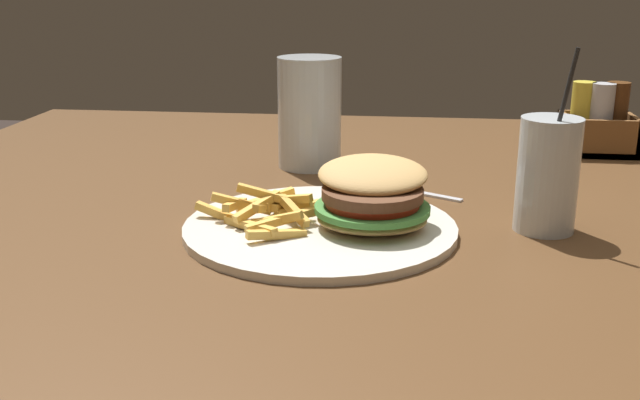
% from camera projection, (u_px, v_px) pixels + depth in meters
% --- Properties ---
extents(dining_table, '(1.42, 1.19, 0.73)m').
position_uv_depth(dining_table, '(363.00, 254.00, 1.00)').
color(dining_table, brown).
rests_on(dining_table, ground_plane).
extents(meal_plate_near, '(0.31, 0.31, 0.09)m').
position_uv_depth(meal_plate_near, '(341.00, 213.00, 0.85)').
color(meal_plate_near, silver).
rests_on(meal_plate_near, dining_table).
extents(beer_glass, '(0.10, 0.10, 0.17)m').
position_uv_depth(beer_glass, '(310.00, 116.00, 1.13)').
color(beer_glass, silver).
rests_on(beer_glass, dining_table).
extents(juice_glass, '(0.07, 0.07, 0.21)m').
position_uv_depth(juice_glass, '(547.00, 180.00, 0.85)').
color(juice_glass, silver).
rests_on(juice_glass, dining_table).
extents(spoon, '(0.16, 0.10, 0.01)m').
position_uv_depth(spoon, '(377.00, 181.00, 1.04)').
color(spoon, silver).
rests_on(spoon, dining_table).
extents(condiment_caddy, '(0.12, 0.09, 0.12)m').
position_uv_depth(condiment_caddy, '(598.00, 125.00, 1.22)').
color(condiment_caddy, brown).
rests_on(condiment_caddy, dining_table).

